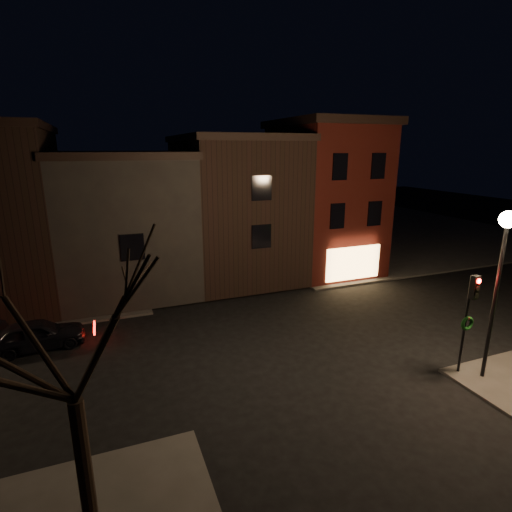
{
  "coord_description": "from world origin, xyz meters",
  "views": [
    {
      "loc": [
        -7.03,
        -15.67,
        8.71
      ],
      "look_at": [
        0.32,
        3.28,
        3.2
      ],
      "focal_mm": 28.0,
      "sensor_mm": 36.0,
      "label": 1
    }
  ],
  "objects_px": {
    "parked_car_a": "(37,335)",
    "traffic_signal": "(470,309)",
    "street_lamp_near": "(503,250)",
    "bare_tree_left": "(63,311)"
  },
  "relations": [
    {
      "from": "bare_tree_left",
      "to": "parked_car_a",
      "type": "xyz_separation_m",
      "value": [
        -2.27,
        10.0,
        -4.76
      ]
    },
    {
      "from": "street_lamp_near",
      "to": "traffic_signal",
      "type": "xyz_separation_m",
      "value": [
        -0.6,
        0.49,
        -2.37
      ]
    },
    {
      "from": "traffic_signal",
      "to": "street_lamp_near",
      "type": "bearing_deg",
      "value": -39.37
    },
    {
      "from": "traffic_signal",
      "to": "bare_tree_left",
      "type": "distance_m",
      "value": 13.93
    },
    {
      "from": "traffic_signal",
      "to": "bare_tree_left",
      "type": "relative_size",
      "value": 0.54
    },
    {
      "from": "parked_car_a",
      "to": "traffic_signal",
      "type": "bearing_deg",
      "value": -123.05
    },
    {
      "from": "street_lamp_near",
      "to": "parked_car_a",
      "type": "bearing_deg",
      "value": 151.36
    },
    {
      "from": "traffic_signal",
      "to": "parked_car_a",
      "type": "height_order",
      "value": "traffic_signal"
    },
    {
      "from": "street_lamp_near",
      "to": "bare_tree_left",
      "type": "bearing_deg",
      "value": -175.97
    },
    {
      "from": "bare_tree_left",
      "to": "parked_car_a",
      "type": "bearing_deg",
      "value": 102.82
    }
  ]
}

